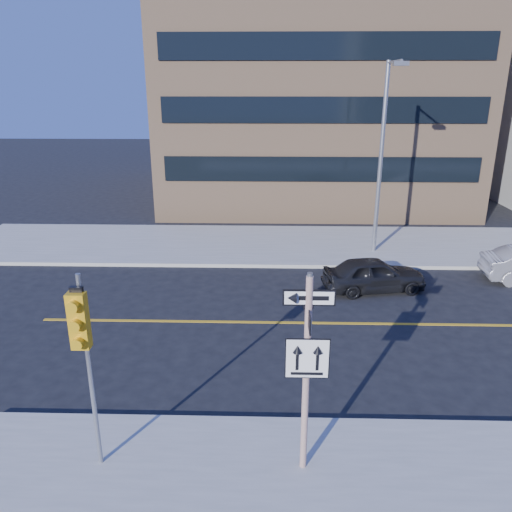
{
  "coord_description": "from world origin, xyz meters",
  "views": [
    {
      "loc": [
        -0.7,
        -10.43,
        7.25
      ],
      "look_at": [
        -1.1,
        4.0,
        2.26
      ],
      "focal_mm": 35.0,
      "sensor_mm": 36.0,
      "label": 1
    }
  ],
  "objects_px": {
    "traffic_signal": "(82,336)",
    "streetlight_a": "(383,147)",
    "sign_pole": "(307,364)",
    "parked_car_a": "(374,274)"
  },
  "relations": [
    {
      "from": "parked_car_a",
      "to": "streetlight_a",
      "type": "xyz_separation_m",
      "value": [
        0.85,
        4.01,
        4.12
      ]
    },
    {
      "from": "sign_pole",
      "to": "traffic_signal",
      "type": "bearing_deg",
      "value": -177.89
    },
    {
      "from": "parked_car_a",
      "to": "streetlight_a",
      "type": "distance_m",
      "value": 5.81
    },
    {
      "from": "streetlight_a",
      "to": "sign_pole",
      "type": "bearing_deg",
      "value": -106.77
    },
    {
      "from": "traffic_signal",
      "to": "parked_car_a",
      "type": "distance_m",
      "value": 12.06
    },
    {
      "from": "traffic_signal",
      "to": "parked_car_a",
      "type": "relative_size",
      "value": 1.07
    },
    {
      "from": "sign_pole",
      "to": "streetlight_a",
      "type": "height_order",
      "value": "streetlight_a"
    },
    {
      "from": "sign_pole",
      "to": "traffic_signal",
      "type": "height_order",
      "value": "sign_pole"
    },
    {
      "from": "parked_car_a",
      "to": "traffic_signal",
      "type": "bearing_deg",
      "value": 132.61
    },
    {
      "from": "traffic_signal",
      "to": "streetlight_a",
      "type": "height_order",
      "value": "streetlight_a"
    }
  ]
}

